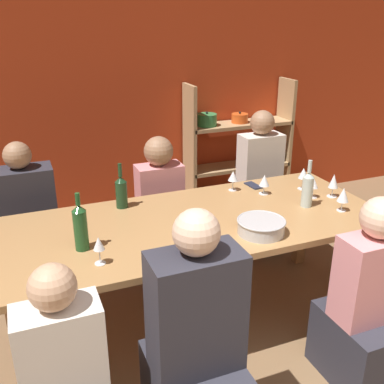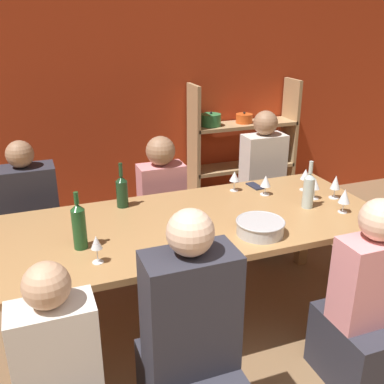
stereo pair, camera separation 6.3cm
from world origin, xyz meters
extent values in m
cube|color=#B23819|center=(0.00, 3.83, 1.35)|extent=(8.80, 0.06, 2.70)
cube|color=tan|center=(0.57, 3.63, 0.68)|extent=(0.04, 0.30, 1.35)
cube|color=tan|center=(1.68, 3.63, 0.68)|extent=(0.04, 0.30, 1.35)
cube|color=tan|center=(1.12, 3.63, 0.02)|extent=(1.10, 0.30, 0.04)
cylinder|color=black|center=(0.76, 3.63, 0.11)|extent=(0.24, 0.24, 0.14)
sphere|color=black|center=(0.76, 3.63, 0.19)|extent=(0.02, 0.02, 0.02)
cylinder|color=silver|center=(1.12, 3.63, 0.09)|extent=(0.24, 0.24, 0.12)
sphere|color=black|center=(1.12, 3.63, 0.16)|extent=(0.02, 0.02, 0.02)
cylinder|color=#E0561E|center=(1.49, 3.63, 0.09)|extent=(0.17, 0.17, 0.11)
sphere|color=black|center=(1.49, 3.63, 0.16)|extent=(0.02, 0.02, 0.02)
cube|color=tan|center=(1.12, 3.63, 0.47)|extent=(1.10, 0.30, 0.04)
cylinder|color=#235BAD|center=(1.49, 3.63, 0.55)|extent=(0.22, 0.22, 0.13)
sphere|color=black|center=(1.49, 3.63, 0.63)|extent=(0.02, 0.02, 0.02)
cube|color=tan|center=(1.12, 3.63, 0.92)|extent=(1.10, 0.30, 0.04)
cylinder|color=#338447|center=(0.76, 3.63, 1.00)|extent=(0.20, 0.20, 0.12)
sphere|color=black|center=(0.76, 3.63, 1.07)|extent=(0.02, 0.02, 0.02)
cylinder|color=#E0561E|center=(1.12, 3.63, 0.98)|extent=(0.17, 0.17, 0.09)
sphere|color=black|center=(1.12, 3.63, 1.04)|extent=(0.02, 0.02, 0.02)
cube|color=#AD7F4C|center=(-0.04, 1.96, 0.76)|extent=(2.38, 1.02, 0.04)
cube|color=#AD7F4C|center=(-1.15, 1.53, 0.37)|extent=(0.08, 0.08, 0.74)
cube|color=#AD7F4C|center=(1.08, 1.53, 0.37)|extent=(0.08, 0.08, 0.74)
cube|color=#AD7F4C|center=(-1.15, 2.38, 0.37)|extent=(0.08, 0.08, 0.74)
cube|color=#AD7F4C|center=(1.08, 2.38, 0.37)|extent=(0.08, 0.08, 0.74)
cylinder|color=#B7BABC|center=(0.24, 1.65, 0.82)|extent=(0.28, 0.28, 0.08)
torus|color=#B7BABC|center=(0.24, 1.65, 0.86)|extent=(0.29, 0.29, 0.01)
cylinder|color=#1E4C23|center=(-0.77, 1.84, 0.89)|extent=(0.08, 0.08, 0.23)
cone|color=#1E4C23|center=(-0.77, 1.84, 1.02)|extent=(0.08, 0.08, 0.03)
cylinder|color=#1E4C23|center=(-0.77, 1.84, 1.08)|extent=(0.03, 0.03, 0.07)
cylinder|color=#19381E|center=(-0.43, 2.33, 0.87)|extent=(0.08, 0.08, 0.18)
cone|color=#19381E|center=(-0.43, 2.33, 0.98)|extent=(0.08, 0.08, 0.04)
cylinder|color=#19381E|center=(-0.43, 2.33, 1.04)|extent=(0.03, 0.03, 0.09)
cylinder|color=#B2C6C1|center=(0.72, 1.88, 0.88)|extent=(0.07, 0.07, 0.21)
cone|color=#B2C6C1|center=(0.72, 1.88, 1.00)|extent=(0.07, 0.07, 0.03)
cylinder|color=#B2C6C1|center=(0.72, 1.88, 1.06)|extent=(0.03, 0.03, 0.08)
cylinder|color=white|center=(0.57, 2.18, 0.78)|extent=(0.07, 0.07, 0.00)
cylinder|color=white|center=(0.57, 2.18, 0.81)|extent=(0.01, 0.01, 0.06)
cone|color=white|center=(0.57, 2.18, 0.88)|extent=(0.07, 0.07, 0.08)
cylinder|color=maroon|center=(0.57, 2.18, 0.86)|extent=(0.04, 0.04, 0.03)
cylinder|color=white|center=(0.89, 1.73, 0.78)|extent=(0.06, 0.06, 0.00)
cylinder|color=white|center=(0.89, 1.73, 0.81)|extent=(0.01, 0.01, 0.06)
cone|color=white|center=(0.89, 1.73, 0.89)|extent=(0.08, 0.08, 0.09)
cylinder|color=white|center=(-0.14, 1.55, 0.78)|extent=(0.06, 0.06, 0.00)
cylinder|color=white|center=(-0.14, 1.55, 0.82)|extent=(0.01, 0.01, 0.07)
cone|color=white|center=(-0.14, 1.55, 0.90)|extent=(0.08, 0.08, 0.10)
cylinder|color=beige|center=(-0.14, 1.55, 0.87)|extent=(0.04, 0.04, 0.04)
cylinder|color=white|center=(0.88, 2.16, 0.78)|extent=(0.07, 0.07, 0.00)
cylinder|color=white|center=(0.88, 2.16, 0.82)|extent=(0.01, 0.01, 0.08)
cone|color=white|center=(0.88, 2.16, 0.90)|extent=(0.07, 0.07, 0.08)
cylinder|color=maroon|center=(0.88, 2.16, 0.88)|extent=(0.04, 0.04, 0.03)
cylinder|color=white|center=(-0.71, 1.65, 0.78)|extent=(0.06, 0.06, 0.00)
cylinder|color=white|center=(-0.71, 1.65, 0.82)|extent=(0.01, 0.01, 0.08)
cone|color=white|center=(-0.71, 1.65, 0.90)|extent=(0.06, 0.06, 0.07)
cylinder|color=maroon|center=(-0.71, 1.65, 0.88)|extent=(0.03, 0.03, 0.03)
cylinder|color=white|center=(0.99, 1.95, 0.78)|extent=(0.07, 0.07, 0.00)
cylinder|color=white|center=(0.99, 1.95, 0.81)|extent=(0.01, 0.01, 0.07)
cone|color=white|center=(0.99, 1.95, 0.90)|extent=(0.07, 0.07, 0.10)
cylinder|color=maroon|center=(0.99, 1.95, 0.87)|extent=(0.04, 0.04, 0.04)
cylinder|color=white|center=(0.85, 1.99, 0.78)|extent=(0.07, 0.07, 0.00)
cylinder|color=white|center=(0.85, 1.99, 0.82)|extent=(0.01, 0.01, 0.07)
cone|color=white|center=(0.85, 1.99, 0.89)|extent=(0.07, 0.07, 0.07)
cylinder|color=maroon|center=(0.85, 1.99, 0.87)|extent=(0.04, 0.04, 0.03)
cylinder|color=white|center=(0.39, 2.32, 0.78)|extent=(0.06, 0.06, 0.00)
cylinder|color=white|center=(0.39, 2.32, 0.82)|extent=(0.01, 0.01, 0.07)
cone|color=white|center=(0.39, 2.32, 0.89)|extent=(0.07, 0.07, 0.07)
cylinder|color=maroon|center=(0.39, 2.32, 0.87)|extent=(0.04, 0.04, 0.03)
cube|color=#1E2338|center=(0.58, 2.34, 0.78)|extent=(0.08, 0.16, 0.01)
cube|color=silver|center=(-0.98, 1.19, 0.66)|extent=(0.36, 0.20, 0.46)
sphere|color=tan|center=(-0.98, 1.19, 0.99)|extent=(0.19, 0.19, 0.19)
cube|color=#2D2D38|center=(-0.04, 2.73, 0.21)|extent=(0.36, 0.45, 0.43)
cube|color=pink|center=(-0.04, 2.73, 0.66)|extent=(0.36, 0.20, 0.48)
sphere|color=#9E7556|center=(-0.04, 2.73, 1.01)|extent=(0.23, 0.23, 0.23)
cube|color=#2D2D38|center=(0.64, 1.15, 0.21)|extent=(0.38, 0.47, 0.41)
cube|color=pink|center=(0.64, 1.15, 0.66)|extent=(0.38, 0.21, 0.50)
sphere|color=beige|center=(0.64, 1.15, 1.02)|extent=(0.22, 0.22, 0.22)
cube|color=#2D2D38|center=(0.90, 2.80, 0.23)|extent=(0.36, 0.45, 0.47)
cube|color=silver|center=(0.90, 2.80, 0.75)|extent=(0.36, 0.20, 0.57)
sphere|color=#9E7556|center=(0.90, 2.80, 1.14)|extent=(0.20, 0.20, 0.20)
cube|color=#2D2D38|center=(-0.40, 1.09, 0.78)|extent=(0.41, 0.22, 0.58)
sphere|color=beige|center=(-0.40, 1.09, 1.16)|extent=(0.20, 0.20, 0.20)
cube|color=#2D2D38|center=(-1.04, 2.80, 0.21)|extent=(0.44, 0.54, 0.43)
cube|color=#2D2D38|center=(-1.04, 2.80, 0.70)|extent=(0.44, 0.24, 0.55)
sphere|color=#9E7556|center=(-1.04, 2.80, 1.07)|extent=(0.19, 0.19, 0.19)
camera|label=1|loc=(-1.03, -0.40, 1.99)|focal=42.00mm
camera|label=2|loc=(-0.97, -0.43, 1.99)|focal=42.00mm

